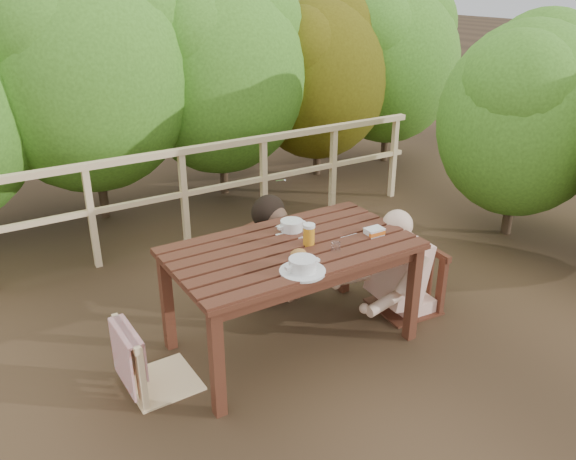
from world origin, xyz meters
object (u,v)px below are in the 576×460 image
soup_far (292,226)px  table (292,296)px  woman (253,216)px  beer_glass (309,235)px  bread_roll (298,254)px  diner_right (413,226)px  tumbler (336,248)px  soup_near (302,266)px  chair_left (156,324)px  chair_far (255,239)px  butter_tub (374,232)px  chair_right (408,254)px

soup_far → table: bearing=-121.6°
woman → beer_glass: (-0.05, -0.92, 0.19)m
bread_roll → beer_glass: (0.17, 0.12, 0.05)m
woman → diner_right: size_ratio=0.94×
diner_right → tumbler: (-0.87, -0.17, 0.10)m
table → soup_near: soup_near is taller
woman → soup_far: 0.67m
chair_left → bread_roll: bearing=-104.9°
chair_far → tumbler: (0.04, -1.09, 0.36)m
soup_far → bread_roll: bearing=-115.9°
chair_left → soup_near: size_ratio=3.12×
chair_left → butter_tub: size_ratio=6.81×
diner_right → soup_near: (-1.22, -0.29, 0.11)m
chair_right → diner_right: bearing=94.5°
chair_left → chair_far: (1.15, 0.79, 0.01)m
bread_roll → woman: bearing=78.2°
chair_right → butter_tub: size_ratio=7.22×
chair_left → diner_right: size_ratio=0.64×
chair_left → chair_right: size_ratio=0.94×
chair_far → woman: (0.00, 0.02, 0.21)m
diner_right → soup_far: size_ratio=5.25×
table → chair_left: chair_left is taller
tumbler → diner_right: bearing=10.8°
soup_near → beer_glass: bearing=50.8°
soup_far → tumbler: size_ratio=3.57×
chair_right → diner_right: diner_right is taller
soup_near → soup_far: bearing=64.4°
chair_left → beer_glass: (1.10, -0.10, 0.41)m
woman → bread_roll: bearing=58.7°
chair_left → woman: size_ratio=0.68×
bread_roll → soup_near: bearing=-115.2°
butter_tub → chair_far: bearing=115.0°
beer_glass → bread_roll: bearing=-142.9°
table → diner_right: size_ratio=1.17×
chair_far → diner_right: diner_right is taller
soup_near → diner_right: bearing=13.2°
table → soup_near: (-0.14, -0.35, 0.44)m
bread_roll → tumbler: (0.26, -0.06, 0.01)m
soup_far → bread_roll: soup_far is taller
butter_tub → chair_right: bearing=11.7°
chair_right → soup_near: bearing=-71.9°
table → diner_right: bearing=-3.5°
beer_glass → tumbler: 0.21m
bread_roll → tumbler: size_ratio=1.48×
diner_right → tumbler: diner_right is taller
chair_right → soup_near: size_ratio=3.30×
chair_right → diner_right: (0.03, 0.00, 0.24)m
chair_left → bread_roll: size_ratio=8.08×
chair_far → bread_roll: bearing=-121.5°
chair_far → chair_right: bearing=-65.6°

